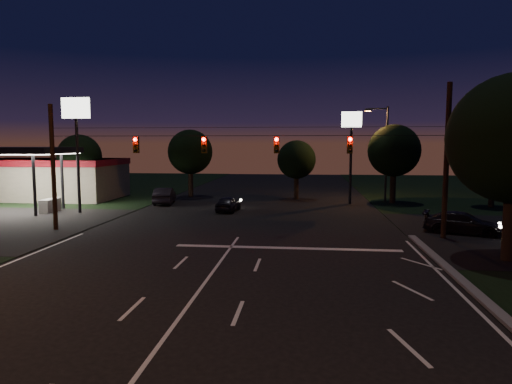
# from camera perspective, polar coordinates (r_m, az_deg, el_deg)

# --- Properties ---
(ground) EXTENTS (140.00, 140.00, 0.00)m
(ground) POSITION_cam_1_polar(r_m,az_deg,el_deg) (14.07, -11.16, -17.20)
(ground) COLOR black
(ground) RESTS_ON ground
(stop_bar) EXTENTS (12.00, 0.50, 0.01)m
(stop_bar) POSITION_cam_1_polar(r_m,az_deg,el_deg) (24.46, 3.89, -7.00)
(stop_bar) COLOR silver
(stop_bar) RESTS_ON ground
(utility_pole_right) EXTENTS (0.30, 0.30, 9.00)m
(utility_pole_right) POSITION_cam_1_polar(r_m,az_deg,el_deg) (28.99, 22.35, -5.39)
(utility_pole_right) COLOR black
(utility_pole_right) RESTS_ON ground
(utility_pole_left) EXTENTS (0.28, 0.28, 8.00)m
(utility_pole_left) POSITION_cam_1_polar(r_m,az_deg,el_deg) (32.12, -23.72, -4.36)
(utility_pole_left) COLOR black
(utility_pole_left) RESTS_ON ground
(signal_span) EXTENTS (24.00, 0.40, 1.56)m
(signal_span) POSITION_cam_1_polar(r_m,az_deg,el_deg) (27.56, -2.00, 6.01)
(signal_span) COLOR black
(signal_span) RESTS_ON ground
(gas_station) EXTENTS (14.20, 16.10, 5.25)m
(gas_station) POSITION_cam_1_polar(r_m,az_deg,el_deg) (50.00, -24.84, 1.90)
(gas_station) COLOR gray
(gas_station) RESTS_ON ground
(pole_sign_left_near) EXTENTS (2.20, 0.30, 9.10)m
(pole_sign_left_near) POSITION_cam_1_polar(r_m,az_deg,el_deg) (38.76, -21.54, 7.79)
(pole_sign_left_near) COLOR black
(pole_sign_left_near) RESTS_ON ground
(pole_sign_right) EXTENTS (1.80, 0.30, 8.40)m
(pole_sign_right) POSITION_cam_1_polar(r_m,az_deg,el_deg) (42.50, 11.82, 6.90)
(pole_sign_right) COLOR black
(pole_sign_right) RESTS_ON ground
(street_light_right_far) EXTENTS (2.20, 0.35, 9.00)m
(street_light_right_far) POSITION_cam_1_polar(r_m,az_deg,el_deg) (44.90, 15.69, 5.48)
(street_light_right_far) COLOR black
(street_light_right_far) RESTS_ON ground
(tree_far_a) EXTENTS (4.20, 4.20, 6.42)m
(tree_far_a) POSITION_cam_1_polar(r_m,az_deg,el_deg) (47.78, -21.11, 4.14)
(tree_far_a) COLOR black
(tree_far_a) RESTS_ON ground
(tree_far_b) EXTENTS (4.60, 4.60, 6.98)m
(tree_far_b) POSITION_cam_1_polar(r_m,az_deg,el_deg) (47.96, -8.16, 4.91)
(tree_far_b) COLOR black
(tree_far_b) RESTS_ON ground
(tree_far_c) EXTENTS (3.80, 3.80, 5.86)m
(tree_far_c) POSITION_cam_1_polar(r_m,az_deg,el_deg) (45.45, 5.11, 3.99)
(tree_far_c) COLOR black
(tree_far_c) RESTS_ON ground
(tree_far_d) EXTENTS (4.80, 4.80, 7.30)m
(tree_far_d) POSITION_cam_1_polar(r_m,az_deg,el_deg) (44.18, 16.86, 4.90)
(tree_far_d) COLOR black
(tree_far_d) RESTS_ON ground
(tree_far_e) EXTENTS (4.00, 4.00, 6.18)m
(tree_far_e) POSITION_cam_1_polar(r_m,az_deg,el_deg) (44.44, 27.52, 3.56)
(tree_far_e) COLOR black
(tree_far_e) RESTS_ON ground
(car_oncoming_a) EXTENTS (1.80, 3.83, 1.27)m
(car_oncoming_a) POSITION_cam_1_polar(r_m,az_deg,el_deg) (37.43, -3.50, -1.46)
(car_oncoming_a) COLOR black
(car_oncoming_a) RESTS_ON ground
(car_oncoming_b) EXTENTS (2.29, 4.69, 1.48)m
(car_oncoming_b) POSITION_cam_1_polar(r_m,az_deg,el_deg) (42.84, -11.37, -0.47)
(car_oncoming_b) COLOR black
(car_oncoming_b) RESTS_ON ground
(car_cross) EXTENTS (5.00, 3.35, 1.34)m
(car_cross) POSITION_cam_1_polar(r_m,az_deg,el_deg) (30.77, 24.46, -3.56)
(car_cross) COLOR black
(car_cross) RESTS_ON ground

